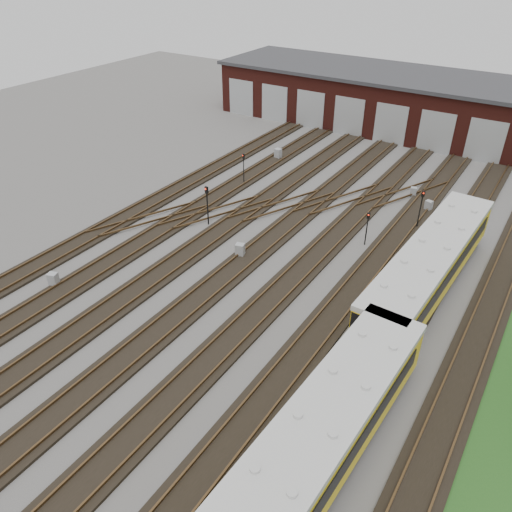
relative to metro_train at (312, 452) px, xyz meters
The scene contains 13 objects.
ground 12.79m from the metro_train, 142.41° to the left, with size 120.00×120.00×0.00m, color #4C4946.
track_network 13.27m from the metro_train, 140.82° to the left, with size 30.40×70.00×0.33m.
maintenance_shed 48.72m from the metro_train, 101.86° to the left, with size 51.00×12.50×6.35m.
metro_train is the anchor object (origin of this frame).
signal_mast_0 30.93m from the metro_train, 129.34° to the left, with size 0.25×0.24×2.96m.
signal_mast_1 23.65m from the metro_train, 138.07° to the left, with size 0.30×0.28×3.35m.
signal_mast_2 20.55m from the metro_train, 106.01° to the left, with size 0.26×0.25×2.73m.
signal_mast_3 24.59m from the metro_train, 97.35° to the left, with size 0.28×0.27×3.29m.
relay_cabinet_0 21.42m from the metro_train, behind, with size 0.60×0.50×1.01m, color #96999B.
relay_cabinet_1 37.00m from the metro_train, 122.92° to the left, with size 0.66×0.55×1.10m, color #96999B.
relay_cabinet_2 18.41m from the metro_train, 133.81° to the left, with size 0.63×0.52×1.05m, color #96999B.
relay_cabinet_3 30.47m from the metro_train, 100.01° to the left, with size 0.51×0.43×0.85m, color #96999B.
relay_cabinet_4 28.12m from the metro_train, 96.74° to the left, with size 0.56×0.47×0.93m, color #96999B.
Camera 1 is at (14.99, -19.63, 19.87)m, focal length 35.00 mm.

